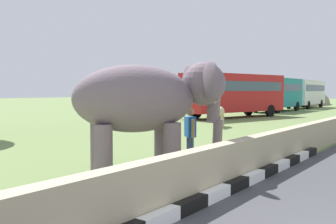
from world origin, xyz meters
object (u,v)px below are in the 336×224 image
bus_teal (277,92)px  elephant (149,100)px  cow_near (219,112)px  person_handler (190,133)px  bus_red (235,92)px  bus_white (306,92)px

bus_teal → elephant: bearing=-165.2°
bus_teal → cow_near: 19.53m
person_handler → cow_near: bearing=24.7°
bus_teal → bus_red: bearing=-177.0°
bus_teal → bus_white: (10.38, 0.11, 0.00)m
elephant → bus_red: bearing=20.8°
elephant → bus_teal: size_ratio=0.45×
bus_white → cow_near: size_ratio=5.12×
bus_red → elephant: bearing=-159.2°
elephant → bus_white: (42.23, 8.55, 0.19)m
bus_teal → person_handler: bearing=-164.1°
cow_near → person_handler: bearing=-155.3°
elephant → bus_red: 22.12m
person_handler → elephant: bearing=173.7°
person_handler → bus_red: size_ratio=0.16×
bus_red → bus_teal: same height
elephant → bus_red: bus_red is taller
elephant → person_handler: size_ratio=2.38×
person_handler → bus_teal: size_ratio=0.19×
elephant → bus_white: bus_white is taller
elephant → bus_white: 43.09m
bus_teal → cow_near: size_ratio=4.63×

